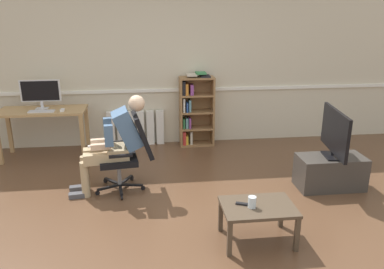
{
  "coord_description": "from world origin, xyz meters",
  "views": [
    {
      "loc": [
        -0.4,
        -3.77,
        2.22
      ],
      "look_at": [
        0.15,
        0.85,
        0.7
      ],
      "focal_mm": 36.19,
      "sensor_mm": 36.0,
      "label": 1
    }
  ],
  "objects_px": {
    "computer_desk": "(43,117)",
    "office_chair": "(129,150)",
    "drinking_glass": "(252,202)",
    "spare_remote": "(243,204)",
    "keyboard": "(41,111)",
    "bookshelf": "(194,110)",
    "computer_mouse": "(62,110)",
    "radiator": "(136,128)",
    "tv_stand": "(330,172)",
    "imac_monitor": "(40,92)",
    "tv_screen": "(335,133)",
    "coffee_table": "(258,210)",
    "person_seated": "(115,142)"
  },
  "relations": [
    {
      "from": "bookshelf",
      "to": "tv_stand",
      "type": "height_order",
      "value": "bookshelf"
    },
    {
      "from": "person_seated",
      "to": "tv_stand",
      "type": "xyz_separation_m",
      "value": [
        2.73,
        -0.26,
        -0.44
      ]
    },
    {
      "from": "computer_mouse",
      "to": "person_seated",
      "type": "xyz_separation_m",
      "value": [
        0.85,
        -1.21,
        -0.12
      ]
    },
    {
      "from": "tv_stand",
      "to": "keyboard",
      "type": "bearing_deg",
      "value": 159.59
    },
    {
      "from": "office_chair",
      "to": "coffee_table",
      "type": "bearing_deg",
      "value": 36.49
    },
    {
      "from": "office_chair",
      "to": "coffee_table",
      "type": "distance_m",
      "value": 1.87
    },
    {
      "from": "computer_desk",
      "to": "bookshelf",
      "type": "height_order",
      "value": "bookshelf"
    },
    {
      "from": "person_seated",
      "to": "spare_remote",
      "type": "bearing_deg",
      "value": 38.25
    },
    {
      "from": "computer_mouse",
      "to": "spare_remote",
      "type": "bearing_deg",
      "value": -49.11
    },
    {
      "from": "computer_desk",
      "to": "office_chair",
      "type": "relative_size",
      "value": 1.31
    },
    {
      "from": "imac_monitor",
      "to": "tv_stand",
      "type": "relative_size",
      "value": 0.7
    },
    {
      "from": "person_seated",
      "to": "drinking_glass",
      "type": "relative_size",
      "value": 10.83
    },
    {
      "from": "drinking_glass",
      "to": "spare_remote",
      "type": "relative_size",
      "value": 0.75
    },
    {
      "from": "tv_stand",
      "to": "drinking_glass",
      "type": "relative_size",
      "value": 7.46
    },
    {
      "from": "computer_desk",
      "to": "coffee_table",
      "type": "xyz_separation_m",
      "value": [
        2.63,
        -2.65,
        -0.31
      ]
    },
    {
      "from": "drinking_glass",
      "to": "office_chair",
      "type": "bearing_deg",
      "value": 131.48
    },
    {
      "from": "keyboard",
      "to": "bookshelf",
      "type": "relative_size",
      "value": 0.3
    },
    {
      "from": "imac_monitor",
      "to": "tv_stand",
      "type": "bearing_deg",
      "value": -22.98
    },
    {
      "from": "keyboard",
      "to": "tv_stand",
      "type": "height_order",
      "value": "keyboard"
    },
    {
      "from": "bookshelf",
      "to": "drinking_glass",
      "type": "relative_size",
      "value": 10.92
    },
    {
      "from": "bookshelf",
      "to": "tv_stand",
      "type": "relative_size",
      "value": 1.46
    },
    {
      "from": "radiator",
      "to": "coffee_table",
      "type": "bearing_deg",
      "value": -67.67
    },
    {
      "from": "radiator",
      "to": "spare_remote",
      "type": "distance_m",
      "value": 3.21
    },
    {
      "from": "radiator",
      "to": "drinking_glass",
      "type": "distance_m",
      "value": 3.29
    },
    {
      "from": "computer_desk",
      "to": "spare_remote",
      "type": "relative_size",
      "value": 8.61
    },
    {
      "from": "bookshelf",
      "to": "spare_remote",
      "type": "height_order",
      "value": "bookshelf"
    },
    {
      "from": "bookshelf",
      "to": "tv_stand",
      "type": "distance_m",
      "value": 2.45
    },
    {
      "from": "computer_mouse",
      "to": "tv_screen",
      "type": "relative_size",
      "value": 0.11
    },
    {
      "from": "keyboard",
      "to": "spare_remote",
      "type": "relative_size",
      "value": 2.49
    },
    {
      "from": "bookshelf",
      "to": "drinking_glass",
      "type": "bearing_deg",
      "value": -86.32
    },
    {
      "from": "bookshelf",
      "to": "radiator",
      "type": "xyz_separation_m",
      "value": [
        -0.98,
        0.1,
        -0.3
      ]
    },
    {
      "from": "radiator",
      "to": "imac_monitor",
      "type": "bearing_deg",
      "value": -167.36
    },
    {
      "from": "bookshelf",
      "to": "coffee_table",
      "type": "bearing_deg",
      "value": -84.89
    },
    {
      "from": "tv_stand",
      "to": "spare_remote",
      "type": "relative_size",
      "value": 5.62
    },
    {
      "from": "computer_mouse",
      "to": "tv_stand",
      "type": "xyz_separation_m",
      "value": [
        3.57,
        -1.46,
        -0.56
      ]
    },
    {
      "from": "radiator",
      "to": "tv_stand",
      "type": "bearing_deg",
      "value": -38.06
    },
    {
      "from": "bookshelf",
      "to": "radiator",
      "type": "relative_size",
      "value": 1.3
    },
    {
      "from": "tv_stand",
      "to": "coffee_table",
      "type": "relative_size",
      "value": 1.18
    },
    {
      "from": "radiator",
      "to": "spare_remote",
      "type": "height_order",
      "value": "radiator"
    },
    {
      "from": "office_chair",
      "to": "tv_screen",
      "type": "bearing_deg",
      "value": 76.55
    },
    {
      "from": "spare_remote",
      "to": "computer_mouse",
      "type": "bearing_deg",
      "value": 62.87
    },
    {
      "from": "keyboard",
      "to": "bookshelf",
      "type": "bearing_deg",
      "value": 10.39
    },
    {
      "from": "imac_monitor",
      "to": "bookshelf",
      "type": "height_order",
      "value": "bookshelf"
    },
    {
      "from": "keyboard",
      "to": "tv_screen",
      "type": "relative_size",
      "value": 0.42
    },
    {
      "from": "person_seated",
      "to": "spare_remote",
      "type": "relative_size",
      "value": 8.15
    },
    {
      "from": "radiator",
      "to": "tv_stand",
      "type": "height_order",
      "value": "radiator"
    },
    {
      "from": "imac_monitor",
      "to": "bookshelf",
      "type": "bearing_deg",
      "value": 5.09
    },
    {
      "from": "computer_desk",
      "to": "computer_mouse",
      "type": "bearing_deg",
      "value": -20.18
    },
    {
      "from": "keyboard",
      "to": "tv_stand",
      "type": "relative_size",
      "value": 0.44
    },
    {
      "from": "radiator",
      "to": "office_chair",
      "type": "bearing_deg",
      "value": -91.31
    }
  ]
}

